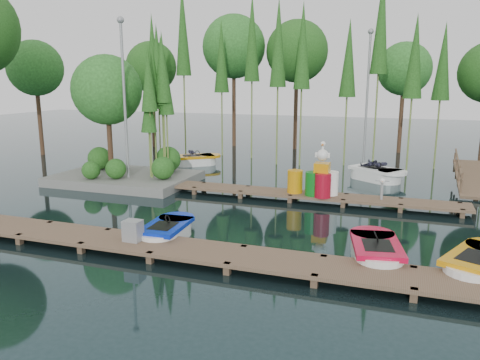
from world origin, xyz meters
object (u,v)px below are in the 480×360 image
(boat_red, at_px, (376,253))
(drum_cluster, at_px, (322,180))
(utility_cabinet, at_px, (133,231))
(island, at_px, (120,113))
(boat_blue, at_px, (167,232))
(yellow_barrel, at_px, (295,181))
(boat_yellow_far, at_px, (196,160))

(boat_red, xyz_separation_m, drum_cluster, (-2.35, 5.44, 0.66))
(utility_cabinet, bearing_deg, drum_cluster, 59.35)
(island, bearing_deg, drum_cluster, -5.70)
(boat_blue, xyz_separation_m, boat_red, (5.97, 0.27, 0.02))
(island, height_order, drum_cluster, island)
(island, distance_m, drum_cluster, 9.79)
(yellow_barrel, bearing_deg, drum_cluster, -8.17)
(yellow_barrel, distance_m, drum_cluster, 1.11)
(yellow_barrel, bearing_deg, island, 174.62)
(yellow_barrel, bearing_deg, boat_blue, -113.30)
(drum_cluster, bearing_deg, boat_yellow_far, 143.93)
(utility_cabinet, bearing_deg, yellow_barrel, 67.02)
(boat_blue, height_order, utility_cabinet, utility_cabinet)
(boat_yellow_far, relative_size, yellow_barrel, 3.15)
(boat_yellow_far, height_order, utility_cabinet, boat_yellow_far)
(boat_yellow_far, bearing_deg, utility_cabinet, -89.23)
(boat_blue, bearing_deg, island, 127.71)
(yellow_barrel, bearing_deg, boat_yellow_far, 140.63)
(boat_blue, xyz_separation_m, utility_cabinet, (-0.44, -1.12, 0.36))
(utility_cabinet, xyz_separation_m, yellow_barrel, (2.97, 7.00, 0.16))
(boat_yellow_far, xyz_separation_m, utility_cabinet, (3.93, -12.66, 0.31))
(boat_yellow_far, relative_size, drum_cluster, 1.35)
(boat_yellow_far, bearing_deg, drum_cluster, -52.54)
(boat_yellow_far, height_order, drum_cluster, drum_cluster)
(utility_cabinet, height_order, drum_cluster, drum_cluster)
(island, distance_m, boat_red, 13.76)
(boat_blue, distance_m, boat_red, 5.97)
(boat_red, xyz_separation_m, yellow_barrel, (-3.44, 5.60, 0.49))
(utility_cabinet, height_order, yellow_barrel, yellow_barrel)
(boat_yellow_far, bearing_deg, yellow_barrel, -55.84)
(boat_blue, height_order, boat_red, boat_red)
(boat_red, height_order, utility_cabinet, utility_cabinet)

